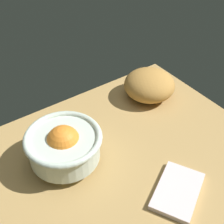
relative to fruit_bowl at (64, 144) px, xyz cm
name	(u,v)px	position (x,y,z in cm)	size (l,w,h in cm)	color
ground_plane	(124,168)	(-11.60, 9.53, -7.82)	(76.90, 64.29, 3.00)	#AD884E
fruit_bowl	(64,144)	(0.00, 0.00, 0.00)	(19.16, 19.16, 11.36)	silver
bread_loaf	(149,85)	(-35.10, -8.89, -1.80)	(16.07, 15.58, 9.04)	#B5813D
napkin_folded	(178,191)	(-16.72, 23.46, -5.63)	(14.44, 9.40, 1.37)	silver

